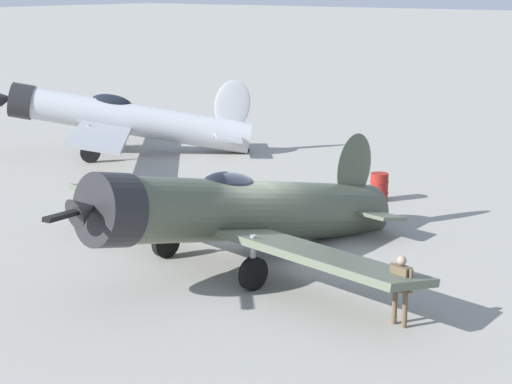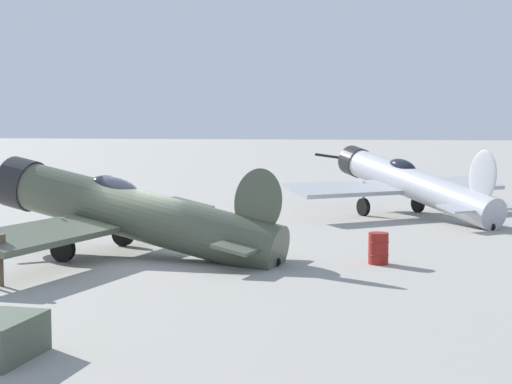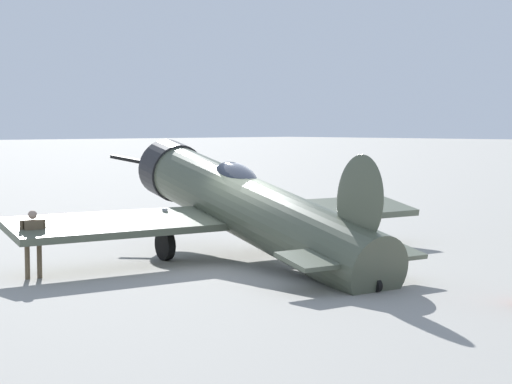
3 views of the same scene
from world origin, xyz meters
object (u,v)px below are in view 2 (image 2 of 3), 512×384
object	(u,v)px
airplane_foreground	(126,212)
airplane_mid_apron	(408,183)
equipment_crate	(2,338)
fuel_drum	(378,248)

from	to	relation	value
airplane_foreground	airplane_mid_apron	world-z (taller)	airplane_mid_apron
equipment_crate	fuel_drum	xyz separation A→B (m)	(5.64, 11.10, 0.10)
fuel_drum	airplane_mid_apron	bearing A→B (deg)	88.57
airplane_foreground	airplane_mid_apron	bearing A→B (deg)	-113.48
airplane_mid_apron	equipment_crate	size ratio (longest dim) A/B	6.00
airplane_foreground	fuel_drum	distance (m)	7.89
equipment_crate	airplane_mid_apron	bearing A→B (deg)	75.83
airplane_mid_apron	equipment_crate	distance (m)	24.32
equipment_crate	fuel_drum	size ratio (longest dim) A/B	1.74
airplane_foreground	fuel_drum	bearing A→B (deg)	-168.47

